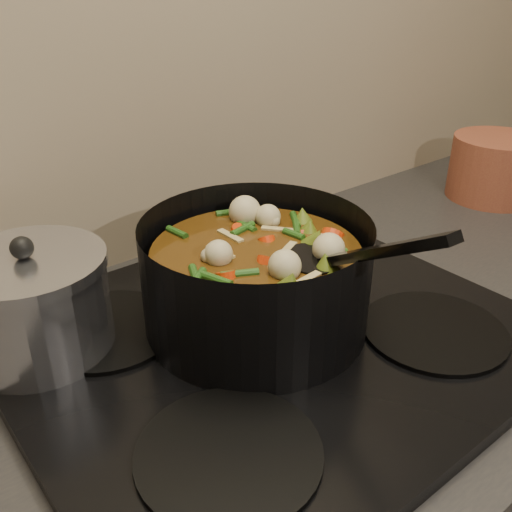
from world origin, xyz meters
TOP-DOWN VIEW (x-y plane):
  - stovetop at (0.00, 1.93)m, footprint 0.62×0.54m
  - stockpot at (-0.00, 1.96)m, footprint 0.34×0.41m
  - saucepan at (-0.24, 2.08)m, footprint 0.18×0.18m
  - terracotta_crock at (0.68, 2.04)m, footprint 0.23×0.23m

SIDE VIEW (x-z plane):
  - stovetop at x=0.00m, z-range 0.91..0.93m
  - terracotta_crock at x=0.68m, z-range 0.91..1.03m
  - saucepan at x=-0.24m, z-range 0.92..1.07m
  - stockpot at x=0.00m, z-range 0.89..1.10m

